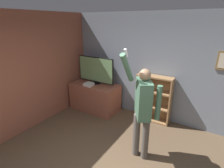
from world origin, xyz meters
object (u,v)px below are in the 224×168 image
(person, at_px, (143,106))
(game_console, at_px, (89,84))
(television, at_px, (96,70))
(bookshelf, at_px, (150,98))

(person, bearing_deg, game_console, -147.05)
(television, height_order, game_console, television)
(bookshelf, bearing_deg, television, -171.36)
(game_console, height_order, bookshelf, bookshelf)
(television, relative_size, game_console, 4.86)
(game_console, distance_m, bookshelf, 1.70)
(game_console, bearing_deg, person, -25.21)
(bookshelf, bearing_deg, game_console, -163.19)
(game_console, bearing_deg, bookshelf, 16.81)
(game_console, relative_size, bookshelf, 0.19)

